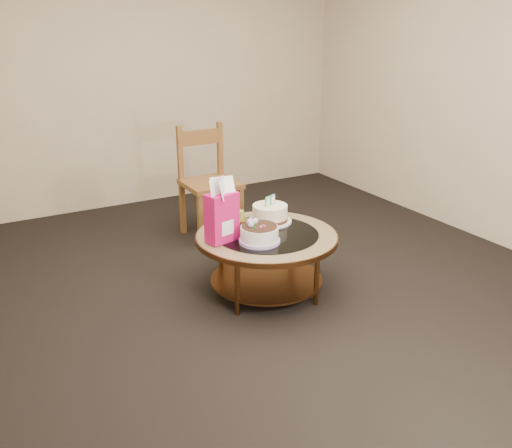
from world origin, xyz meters
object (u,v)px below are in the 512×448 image
coffee_table (267,244)px  cream_cake (270,214)px  decorated_cake (259,235)px  dining_chair (208,181)px  gift_bag (222,211)px

coffee_table → cream_cake: cream_cake is taller
coffee_table → decorated_cake: decorated_cake is taller
coffee_table → cream_cake: bearing=53.8°
cream_cake → dining_chair: dining_chair is taller
coffee_table → gift_bag: (-0.33, 0.04, 0.30)m
coffee_table → decorated_cake: size_ratio=3.60×
decorated_cake → coffee_table: bearing=41.7°
cream_cake → gift_bag: size_ratio=0.74×
decorated_cake → cream_cake: (0.27, 0.31, 0.01)m
coffee_table → gift_bag: gift_bag is taller
coffee_table → gift_bag: size_ratio=2.31×
gift_bag → dining_chair: bearing=55.8°
coffee_table → dining_chair: bearing=84.1°
decorated_cake → gift_bag: bearing=143.6°
decorated_cake → cream_cake: size_ratio=0.87×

